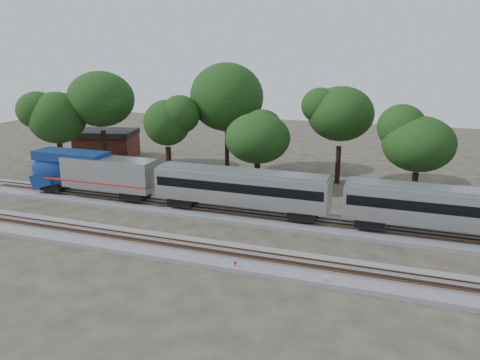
% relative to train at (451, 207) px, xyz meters
% --- Properties ---
extents(ground, '(160.00, 160.00, 0.00)m').
position_rel_train_xyz_m(ground, '(-18.88, -6.00, -3.36)').
color(ground, '#383328').
rests_on(ground, ground).
extents(track_far, '(160.00, 5.00, 0.73)m').
position_rel_train_xyz_m(track_far, '(-18.88, -0.00, -3.15)').
color(track_far, slate).
rests_on(track_far, ground).
extents(track_near, '(160.00, 5.00, 0.73)m').
position_rel_train_xyz_m(track_near, '(-18.88, -10.00, -3.15)').
color(track_near, slate).
rests_on(track_near, ground).
extents(train, '(95.79, 3.31, 4.88)m').
position_rel_train_xyz_m(train, '(0.00, 0.00, 0.00)').
color(train, '#BABDC2').
rests_on(train, ground).
extents(switch_stand_red, '(0.27, 0.06, 0.86)m').
position_rel_train_xyz_m(switch_stand_red, '(-16.19, -12.08, -2.81)').
color(switch_stand_red, '#512D19').
rests_on(switch_stand_red, ground).
extents(switch_stand_white, '(0.28, 0.10, 0.89)m').
position_rel_train_xyz_m(switch_stand_white, '(-9.02, -12.17, -2.79)').
color(switch_stand_white, '#512D19').
rests_on(switch_stand_white, ground).
extents(switch_lever, '(0.53, 0.35, 0.30)m').
position_rel_train_xyz_m(switch_lever, '(-10.92, -11.15, -3.21)').
color(switch_lever, '#512D19').
rests_on(switch_lever, ground).
extents(brick_building, '(10.65, 8.62, 4.49)m').
position_rel_train_xyz_m(brick_building, '(-50.76, 20.35, -1.10)').
color(brick_building, brown).
rests_on(brick_building, ground).
extents(tree_0, '(7.74, 7.74, 10.91)m').
position_rel_train_xyz_m(tree_0, '(-52.40, 11.17, 4.23)').
color(tree_0, black).
rests_on(tree_0, ground).
extents(tree_1, '(10.35, 10.35, 14.59)m').
position_rel_train_xyz_m(tree_1, '(-47.02, 14.50, 6.81)').
color(tree_1, black).
rests_on(tree_1, ground).
extents(tree_2, '(7.56, 7.56, 10.66)m').
position_rel_train_xyz_m(tree_2, '(-35.49, 13.17, 4.06)').
color(tree_2, black).
rests_on(tree_2, ground).
extents(tree_3, '(10.86, 10.86, 15.31)m').
position_rel_train_xyz_m(tree_3, '(-28.67, 18.36, 7.31)').
color(tree_3, black).
rests_on(tree_3, ground).
extents(tree_4, '(6.65, 6.65, 9.38)m').
position_rel_train_xyz_m(tree_4, '(-21.61, 10.70, 3.16)').
color(tree_4, black).
rests_on(tree_4, ground).
extents(tree_5, '(9.37, 9.37, 13.21)m').
position_rel_train_xyz_m(tree_5, '(-12.43, 16.83, 5.85)').
color(tree_5, black).
rests_on(tree_5, ground).
extents(tree_6, '(7.23, 7.23, 10.20)m').
position_rel_train_xyz_m(tree_6, '(-2.95, 10.17, 3.73)').
color(tree_6, black).
rests_on(tree_6, ground).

